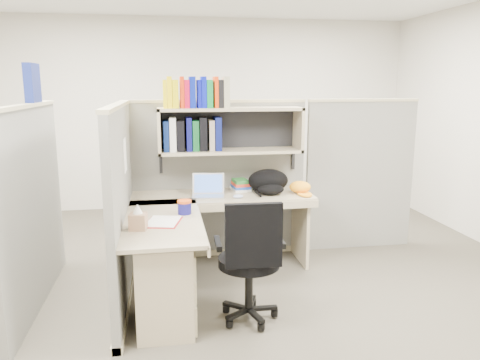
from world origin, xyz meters
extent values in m
plane|color=#37332A|center=(0.00, 0.00, 0.00)|extent=(6.00, 6.00, 0.00)
plane|color=beige|center=(0.00, 3.00, 1.35)|extent=(6.00, 0.00, 6.00)
plane|color=beige|center=(0.00, -3.00, 1.35)|extent=(6.00, 0.00, 6.00)
cube|color=slate|center=(0.00, 0.90, 0.80)|extent=(1.80, 0.06, 1.60)
cube|color=tan|center=(0.00, 0.90, 1.61)|extent=(1.80, 0.08, 0.03)
cube|color=slate|center=(-0.90, 0.00, 0.80)|extent=(0.06, 1.80, 1.60)
cube|color=tan|center=(-0.90, 0.00, 1.61)|extent=(0.08, 1.80, 0.03)
cube|color=slate|center=(-1.60, 0.00, 0.80)|extent=(0.06, 1.80, 1.60)
cube|color=slate|center=(1.55, 0.90, 0.80)|extent=(1.20, 0.06, 1.60)
cube|color=navy|center=(-1.60, 0.35, 1.79)|extent=(0.07, 0.27, 0.32)
cube|color=white|center=(-0.87, 0.15, 1.20)|extent=(0.00, 0.21, 0.28)
cube|color=gray|center=(0.10, 0.70, 1.55)|extent=(1.40, 0.34, 0.03)
cube|color=gray|center=(0.10, 0.70, 1.14)|extent=(1.40, 0.34, 0.03)
cube|color=gray|center=(-0.58, 0.70, 1.34)|extent=(0.03, 0.34, 0.44)
cube|color=gray|center=(0.78, 0.70, 1.34)|extent=(0.03, 0.34, 0.44)
cube|color=black|center=(0.10, 0.86, 1.34)|extent=(1.38, 0.01, 0.41)
cube|color=#E4C804|center=(-0.52, 0.68, 1.69)|extent=(0.03, 0.20, 0.26)
cube|color=yellow|center=(-0.48, 0.68, 1.71)|extent=(0.05, 0.20, 0.29)
cube|color=#D5C504|center=(-0.42, 0.68, 1.69)|extent=(0.06, 0.20, 0.26)
cube|color=red|center=(-0.36, 0.68, 1.71)|extent=(0.04, 0.20, 0.29)
cube|color=#B7072C|center=(-0.32, 0.68, 1.69)|extent=(0.05, 0.20, 0.26)
cube|color=#041389|center=(-0.27, 0.68, 1.71)|extent=(0.06, 0.20, 0.29)
cube|color=#050A96|center=(-0.20, 0.68, 1.69)|extent=(0.04, 0.20, 0.26)
cube|color=#0511A4|center=(-0.16, 0.68, 1.71)|extent=(0.04, 0.20, 0.29)
cube|color=#08712C|center=(-0.11, 0.68, 1.69)|extent=(0.06, 0.20, 0.26)
cube|color=red|center=(-0.04, 0.68, 1.71)|extent=(0.04, 0.20, 0.29)
cube|color=black|center=(0.00, 0.68, 1.69)|extent=(0.05, 0.20, 0.26)
cube|color=tan|center=(0.05, 0.68, 1.71)|extent=(0.06, 0.20, 0.29)
cube|color=#071746|center=(-0.52, 0.72, 1.30)|extent=(0.05, 0.24, 0.29)
cube|color=silver|center=(-0.46, 0.72, 1.31)|extent=(0.06, 0.24, 0.32)
cube|color=black|center=(-0.39, 0.72, 1.30)|extent=(0.07, 0.24, 0.29)
cube|color=#070949|center=(-0.30, 0.72, 1.31)|extent=(0.05, 0.24, 0.32)
cube|color=#09421C|center=(-0.24, 0.72, 1.30)|extent=(0.06, 0.24, 0.29)
cube|color=black|center=(-0.17, 0.72, 1.31)|extent=(0.07, 0.24, 0.32)
cube|color=gray|center=(-0.09, 0.72, 1.30)|extent=(0.05, 0.24, 0.29)
cube|color=#070E4D|center=(-0.03, 0.72, 1.31)|extent=(0.06, 0.24, 0.32)
cube|color=gray|center=(0.00, 0.57, 0.71)|extent=(1.74, 0.60, 0.03)
cube|color=gray|center=(-0.57, -0.20, 0.71)|extent=(0.60, 1.34, 0.03)
cube|color=gray|center=(0.00, 0.27, 0.68)|extent=(1.74, 0.02, 0.07)
cube|color=gray|center=(-0.27, -0.20, 0.68)|extent=(0.02, 1.34, 0.07)
cube|color=gray|center=(-0.57, -0.55, 0.34)|extent=(0.40, 0.55, 0.68)
cube|color=tan|center=(-0.36, -0.55, 0.54)|extent=(0.02, 0.50, 0.16)
cube|color=tan|center=(-0.36, -0.55, 0.36)|extent=(0.02, 0.50, 0.16)
cube|color=tan|center=(-0.36, -0.55, 0.14)|extent=(0.02, 0.50, 0.22)
cube|color=#B2B2B7|center=(-0.35, -0.55, 0.54)|extent=(0.01, 0.12, 0.01)
cube|color=gray|center=(0.80, 0.60, 0.35)|extent=(0.03, 0.55, 0.70)
cylinder|color=navy|center=(-0.39, -0.06, 0.78)|extent=(0.11, 0.11, 0.10)
cylinder|color=#DB4E14|center=(-0.39, -0.06, 0.84)|extent=(0.12, 0.12, 0.02)
ellipsoid|color=#99AAD9|center=(0.13, 0.40, 0.75)|extent=(0.10, 0.06, 0.04)
cylinder|color=white|center=(-0.04, 0.72, 0.78)|extent=(0.08, 0.08, 0.10)
cylinder|color=black|center=(0.06, -0.55, 0.47)|extent=(0.46, 0.46, 0.07)
cube|color=black|center=(0.05, -0.76, 0.75)|extent=(0.40, 0.06, 0.46)
cylinder|color=black|center=(0.06, -0.55, 0.28)|extent=(0.06, 0.06, 0.40)
cylinder|color=black|center=(0.06, -0.55, 0.05)|extent=(0.44, 0.44, 0.10)
cube|color=black|center=(-0.17, -0.54, 0.63)|extent=(0.05, 0.26, 0.04)
cube|color=black|center=(0.29, -0.55, 0.63)|extent=(0.05, 0.26, 0.04)
camera|label=1|loc=(-0.54, -3.81, 1.78)|focal=35.00mm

